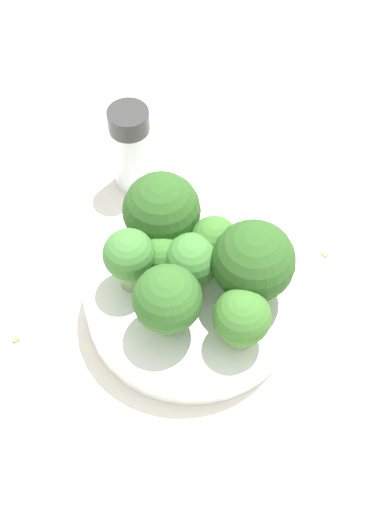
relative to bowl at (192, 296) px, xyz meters
name	(u,v)px	position (x,y,z in m)	size (l,w,h in m)	color
ground_plane	(192,309)	(0.00, 0.00, -0.02)	(3.00, 3.00, 0.00)	silver
bowl	(192,296)	(0.00, 0.00, 0.00)	(0.16, 0.16, 0.04)	white
broccoli_floret_0	(191,265)	(0.00, 0.00, 0.05)	(0.04, 0.04, 0.05)	#8EB770
broccoli_floret_1	(242,319)	(-0.06, -0.01, 0.05)	(0.04, 0.04, 0.05)	#84AD66
broccoli_floret_2	(253,262)	(-0.03, -0.03, 0.06)	(0.06, 0.06, 0.07)	#8EB770
broccoli_floret_3	(214,241)	(0.01, -0.02, 0.05)	(0.03, 0.03, 0.05)	#84AD66
broccoli_floret_4	(162,211)	(0.04, 0.00, 0.06)	(0.06, 0.06, 0.07)	#8EB770
broccoli_floret_5	(129,257)	(0.02, 0.04, 0.05)	(0.04, 0.04, 0.06)	#7A9E5B
broccoli_floret_6	(168,300)	(-0.02, 0.03, 0.06)	(0.05, 0.05, 0.06)	#84AD66
broccoli_floret_7	(161,255)	(0.02, 0.02, 0.04)	(0.03, 0.03, 0.04)	#8EB770
pepper_shaker	(131,148)	(0.14, -0.02, 0.02)	(0.03, 0.03, 0.08)	silver
almond_crumb_0	(16,339)	(0.04, 0.13, -0.02)	(0.01, 0.00, 0.01)	#AD7F4C
almond_crumb_1	(325,253)	(-0.01, -0.12, -0.02)	(0.01, 0.00, 0.01)	tan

